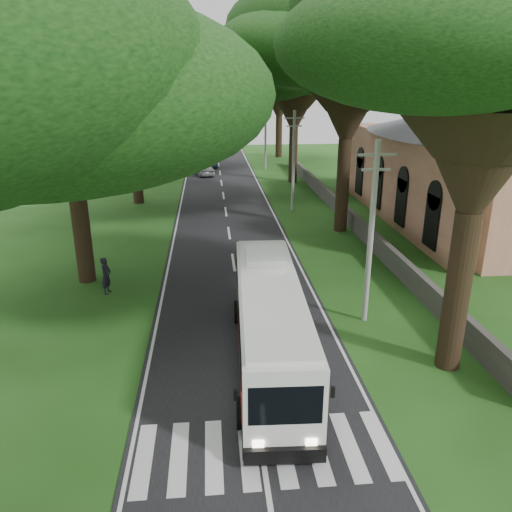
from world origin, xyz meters
TOP-DOWN VIEW (x-y plane):
  - ground at (0.00, 0.00)m, footprint 140.00×140.00m
  - road at (0.00, 25.00)m, footprint 8.00×120.00m
  - crosswalk at (0.00, -2.00)m, footprint 8.00×3.00m
  - property_wall at (9.00, 24.00)m, footprint 0.35×50.00m
  - church at (17.86, 21.55)m, footprint 14.00×24.00m
  - pole_near at (5.50, 6.00)m, footprint 1.60×0.24m
  - pole_mid at (5.50, 26.00)m, footprint 1.60×0.24m
  - pole_far at (5.50, 46.00)m, footprint 1.60×0.24m
  - tree_l_mida at (-8.00, 12.00)m, footprint 15.61×15.61m
  - tree_l_midb at (-7.50, 30.00)m, footprint 15.68×15.68m
  - tree_l_far at (-8.50, 48.00)m, footprint 12.99×12.99m
  - tree_r_near at (7.50, 2.00)m, footprint 12.69×12.69m
  - tree_r_mida at (8.00, 20.00)m, footprint 16.02×16.02m
  - tree_r_midb at (7.50, 38.00)m, footprint 13.82×13.82m
  - tree_r_far at (8.50, 56.00)m, footprint 13.50×13.50m
  - coach_bus at (0.80, 2.87)m, footprint 2.97×11.13m
  - distant_car_a at (-1.81, 42.76)m, footprint 2.63×4.53m
  - distant_car_b at (-0.80, 48.47)m, footprint 1.39×3.73m
  - pedestrian at (-6.60, 10.17)m, footprint 0.62×0.79m

SIDE VIEW (x-z plane):
  - ground at x=0.00m, z-range 0.00..0.00m
  - crosswalk at x=0.00m, z-range -0.01..0.01m
  - road at x=0.00m, z-range -0.01..0.03m
  - property_wall at x=9.00m, z-range 0.00..1.20m
  - distant_car_b at x=-0.80m, z-range 0.03..1.25m
  - distant_car_a at x=-1.81m, z-range 0.03..1.48m
  - pedestrian at x=-6.60m, z-range 0.00..1.91m
  - coach_bus at x=0.80m, z-range 0.12..3.38m
  - pole_near at x=5.50m, z-range 0.18..8.18m
  - pole_mid at x=5.50m, z-range 0.18..8.18m
  - pole_far at x=5.50m, z-range 0.18..8.18m
  - church at x=17.86m, z-range -0.89..10.71m
  - tree_l_mida at x=-8.00m, z-range 3.77..18.10m
  - tree_r_far at x=8.50m, z-range 4.00..18.00m
  - tree_r_midb at x=7.50m, z-range 4.12..18.50m
  - tree_l_far at x=-8.50m, z-range 4.40..19.08m
  - tree_r_near at x=7.50m, z-range 4.61..19.64m
  - tree_l_midb at x=-7.50m, z-range 4.53..20.44m
  - tree_r_mida at x=8.00m, z-range 4.84..21.52m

